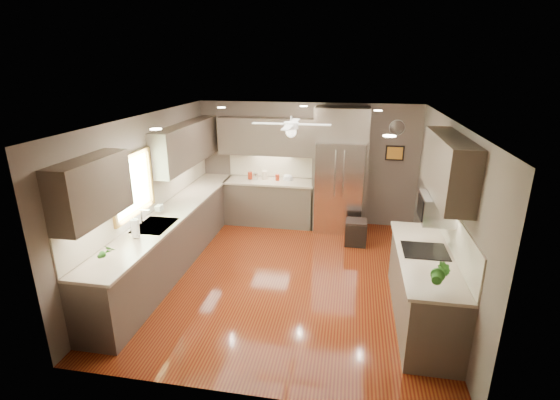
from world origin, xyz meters
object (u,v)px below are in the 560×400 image
(bowl, at_px, (288,180))
(refrigerator, at_px, (340,172))
(stool, at_px, (356,232))
(potted_plant_right, at_px, (441,274))
(canister_a, at_px, (250,175))
(paper_towel, at_px, (135,228))
(canister_b, at_px, (256,176))
(potted_plant_left, at_px, (106,252))
(canister_c, at_px, (265,175))
(canister_d, at_px, (277,178))
(soap_bottle, at_px, (160,207))
(microwave, at_px, (437,208))

(bowl, relative_size, refrigerator, 0.09)
(stool, bearing_deg, potted_plant_right, -74.59)
(canister_a, distance_m, paper_towel, 3.28)
(canister_b, bearing_deg, bowl, 3.72)
(potted_plant_left, relative_size, stool, 0.59)
(canister_c, height_order, refrigerator, refrigerator)
(canister_d, height_order, refrigerator, refrigerator)
(soap_bottle, height_order, bowl, soap_bottle)
(potted_plant_right, xyz_separation_m, stool, (-0.84, 3.06, -0.88))
(stool, bearing_deg, potted_plant_left, -133.93)
(canister_a, bearing_deg, potted_plant_right, -51.50)
(canister_a, bearing_deg, stool, -19.59)
(potted_plant_right, bearing_deg, stool, 105.41)
(canister_c, distance_m, stool, 2.23)
(potted_plant_right, height_order, microwave, microwave)
(stool, bearing_deg, microwave, -64.28)
(canister_b, bearing_deg, stool, -20.12)
(canister_a, distance_m, canister_b, 0.13)
(canister_a, height_order, paper_towel, paper_towel)
(microwave, bearing_deg, canister_a, 138.88)
(potted_plant_right, bearing_deg, canister_c, 125.37)
(soap_bottle, xyz_separation_m, paper_towel, (0.11, -0.96, 0.04))
(bowl, bearing_deg, soap_bottle, -127.61)
(potted_plant_right, relative_size, microwave, 0.64)
(refrigerator, relative_size, microwave, 4.45)
(paper_towel, bearing_deg, soap_bottle, 96.28)
(canister_a, xyz_separation_m, refrigerator, (1.85, -0.06, 0.17))
(canister_a, distance_m, refrigerator, 1.86)
(canister_d, bearing_deg, canister_a, -178.86)
(potted_plant_right, relative_size, paper_towel, 1.28)
(microwave, bearing_deg, canister_d, 133.04)
(potted_plant_left, relative_size, refrigerator, 0.11)
(soap_bottle, distance_m, paper_towel, 0.97)
(canister_c, bearing_deg, canister_a, -174.11)
(canister_b, distance_m, canister_d, 0.45)
(canister_c, height_order, microwave, microwave)
(potted_plant_left, bearing_deg, paper_towel, 92.17)
(canister_b, height_order, stool, canister_b)
(canister_c, height_order, paper_towel, paper_towel)
(soap_bottle, relative_size, potted_plant_left, 0.73)
(soap_bottle, distance_m, stool, 3.55)
(canister_d, bearing_deg, potted_plant_right, -57.22)
(canister_b, height_order, microwave, microwave)
(canister_b, distance_m, canister_c, 0.19)
(canister_a, relative_size, microwave, 0.27)
(canister_a, height_order, canister_c, canister_c)
(canister_d, relative_size, paper_towel, 0.47)
(canister_b, distance_m, bowl, 0.67)
(canister_a, xyz_separation_m, bowl, (0.79, 0.02, -0.05))
(stool, bearing_deg, canister_b, 159.88)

